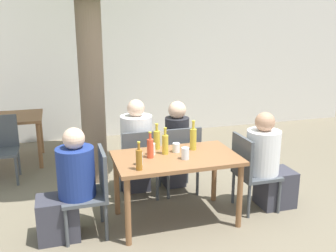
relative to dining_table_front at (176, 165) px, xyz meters
name	(u,v)px	position (x,y,z in m)	size (l,w,h in m)	color
ground_plane	(176,220)	(0.00, 0.00, -0.64)	(30.00, 30.00, 0.00)	#706651
cafe_building_wall	(119,62)	(0.00, 3.47, 0.76)	(10.00, 0.08, 2.80)	beige
dining_table_front	(176,165)	(0.00, 0.00, 0.00)	(1.30, 0.77, 0.74)	brown
dining_table_back	(5,123)	(-1.92, 2.41, -0.01)	(1.07, 0.84, 0.74)	brown
patio_chair_0	(92,188)	(-0.88, 0.00, -0.15)	(0.44, 0.44, 0.88)	#474C51
patio_chair_1	(250,169)	(0.88, 0.00, -0.15)	(0.44, 0.44, 0.88)	#474C51
patio_chair_2	(140,161)	(-0.26, 0.62, -0.15)	(0.44, 0.44, 0.88)	#474C51
patio_chair_3	(181,157)	(0.26, 0.62, -0.15)	(0.44, 0.44, 0.88)	#474C51
patio_chair_4	(1,145)	(-1.92, 1.76, -0.15)	(0.44, 0.44, 0.88)	#474C51
person_seated_0	(68,190)	(-1.11, 0.00, -0.14)	(0.58, 0.37, 1.13)	#383842
person_seated_1	(268,165)	(1.11, 0.00, -0.13)	(0.59, 0.38, 1.14)	#383842
person_seated_2	(136,151)	(-0.26, 0.84, -0.09)	(0.39, 0.59, 1.21)	#383842
person_seated_3	(175,149)	(0.26, 0.86, -0.13)	(0.30, 0.55, 1.16)	#383842
oil_cruet_0	(193,138)	(0.24, 0.16, 0.22)	(0.07, 0.07, 0.33)	gold
amber_bottle_1	(139,159)	(-0.45, -0.26, 0.20)	(0.06, 0.06, 0.28)	#9E661E
oil_cruet_2	(157,139)	(-0.13, 0.29, 0.21)	(0.07, 0.07, 0.29)	gold
oil_cruet_3	(165,144)	(-0.09, 0.10, 0.21)	(0.07, 0.07, 0.29)	gold
soda_bottle_4	(150,148)	(-0.27, 0.04, 0.20)	(0.07, 0.07, 0.28)	#DB4C2D
drinking_glass_0	(140,159)	(-0.42, -0.13, 0.15)	(0.06, 0.06, 0.12)	silver
drinking_glass_1	(152,149)	(-0.23, 0.12, 0.16)	(0.07, 0.07, 0.12)	silver
drinking_glass_2	(185,153)	(0.06, -0.11, 0.15)	(0.08, 0.08, 0.12)	white
drinking_glass_3	(176,148)	(0.04, 0.13, 0.14)	(0.08, 0.08, 0.10)	white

